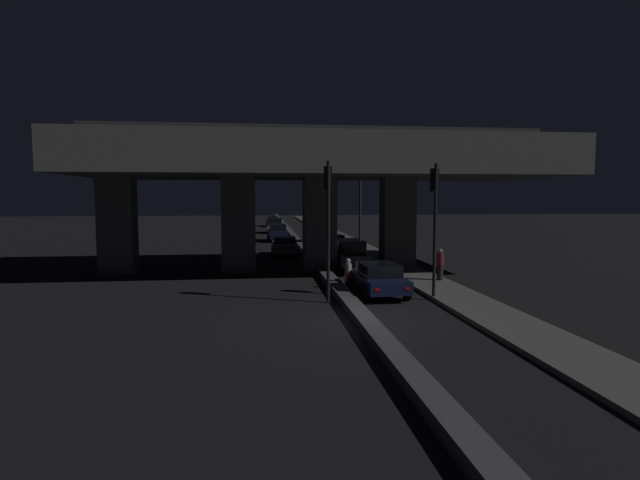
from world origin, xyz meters
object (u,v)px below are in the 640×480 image
at_px(traffic_light_right_of_median, 435,208).
at_px(car_silver_third_oncoming, 275,225).
at_px(car_dark_blue_lead, 378,278).
at_px(car_grey_second, 349,253).
at_px(street_lamp, 355,196).
at_px(motorcycle_red_filtering_near, 348,276).
at_px(car_dark_red_fourth_oncoming, 273,221).
at_px(car_taxi_yellow_fourth, 320,235).
at_px(car_silver_lead_oncoming, 285,246).
at_px(car_silver_third, 333,244).
at_px(pedestrian_on_sidewalk, 440,265).
at_px(car_dark_blue_second_oncoming, 277,232).
at_px(traffic_light_left_of_median, 328,207).
at_px(motorcycle_black_filtering_mid, 331,260).

bearing_deg(traffic_light_right_of_median, car_silver_third_oncoming, 97.91).
distance_m(car_dark_blue_lead, car_grey_second, 8.47).
relative_size(street_lamp, motorcycle_red_filtering_near, 4.05).
height_order(car_dark_red_fourth_oncoming, motorcycle_red_filtering_near, car_dark_red_fourth_oncoming).
bearing_deg(car_taxi_yellow_fourth, car_dark_red_fourth_oncoming, 7.74).
distance_m(street_lamp, car_dark_blue_lead, 17.02).
xyz_separation_m(car_silver_third_oncoming, motorcycle_red_filtering_near, (2.39, -36.92, -0.33)).
bearing_deg(car_silver_lead_oncoming, car_silver_third_oncoming, -179.03).
xyz_separation_m(car_silver_lead_oncoming, motorcycle_red_filtering_near, (2.34, -13.85, -0.10)).
height_order(car_dark_blue_lead, car_dark_red_fourth_oncoming, car_dark_red_fourth_oncoming).
bearing_deg(car_silver_third, car_silver_lead_oncoming, 99.96).
xyz_separation_m(car_dark_blue_lead, car_taxi_yellow_fourth, (0.17, 23.05, 0.18)).
bearing_deg(car_taxi_yellow_fourth, motorcycle_red_filtering_near, 177.48).
xyz_separation_m(traffic_light_right_of_median, street_lamp, (0.04, 17.77, 0.52)).
height_order(car_grey_second, motorcycle_red_filtering_near, car_grey_second).
height_order(car_dark_blue_lead, car_silver_third, car_silver_third).
bearing_deg(car_dark_red_fourth_oncoming, traffic_light_right_of_median, 5.37).
relative_size(traffic_light_right_of_median, car_taxi_yellow_fourth, 1.34).
bearing_deg(car_grey_second, pedestrian_on_sidewalk, -150.03).
height_order(car_silver_third, car_taxi_yellow_fourth, car_taxi_yellow_fourth).
xyz_separation_m(car_silver_lead_oncoming, car_dark_blue_second_oncoming, (-0.12, 11.91, 0.16)).
height_order(traffic_light_left_of_median, car_silver_third_oncoming, traffic_light_left_of_median).
bearing_deg(car_dark_blue_second_oncoming, car_taxi_yellow_fourth, 37.98).
distance_m(street_lamp, motorcycle_black_filtering_mid, 10.08).
bearing_deg(car_dark_blue_lead, car_silver_third, -3.71).
bearing_deg(motorcycle_black_filtering_mid, pedestrian_on_sidewalk, -132.53).
bearing_deg(car_taxi_yellow_fourth, car_dark_blue_second_oncoming, 41.20).
bearing_deg(car_silver_third_oncoming, car_dark_red_fourth_oncoming, -178.59).
xyz_separation_m(car_dark_blue_second_oncoming, car_dark_red_fourth_oncoming, (0.14, 24.51, -0.13)).
bearing_deg(traffic_light_left_of_median, car_dark_red_fourth_oncoming, 91.04).
distance_m(traffic_light_right_of_median, car_dark_red_fourth_oncoming, 53.53).
height_order(car_taxi_yellow_fourth, car_silver_lead_oncoming, car_taxi_yellow_fourth).
bearing_deg(car_dark_blue_lead, car_silver_lead_oncoming, 9.92).
relative_size(car_dark_blue_lead, car_grey_second, 1.00).
bearing_deg(car_taxi_yellow_fourth, traffic_light_left_of_median, 174.68).
height_order(traffic_light_left_of_median, car_silver_third, traffic_light_left_of_median).
xyz_separation_m(car_grey_second, car_silver_lead_oncoming, (-3.60, 6.99, -0.17)).
xyz_separation_m(traffic_light_left_of_median, pedestrian_on_sidewalk, (6.22, 3.82, -2.97)).
distance_m(car_silver_third, motorcycle_red_filtering_near, 14.66).
bearing_deg(car_silver_third, traffic_light_left_of_median, 169.81).
bearing_deg(traffic_light_left_of_median, car_silver_lead_oncoming, 93.36).
distance_m(car_dark_blue_lead, car_dark_blue_second_oncoming, 27.59).
relative_size(car_silver_third_oncoming, pedestrian_on_sidewalk, 2.59).
bearing_deg(motorcycle_black_filtering_mid, street_lamp, -15.27).
bearing_deg(traffic_light_left_of_median, motorcycle_black_filtering_mid, 81.07).
bearing_deg(car_silver_third_oncoming, traffic_light_left_of_median, 3.18).
relative_size(street_lamp, pedestrian_on_sidewalk, 4.64).
distance_m(street_lamp, pedestrian_on_sidewalk, 14.46).
height_order(traffic_light_left_of_median, motorcycle_red_filtering_near, traffic_light_left_of_median).
bearing_deg(street_lamp, car_taxi_yellow_fourth, 106.64).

